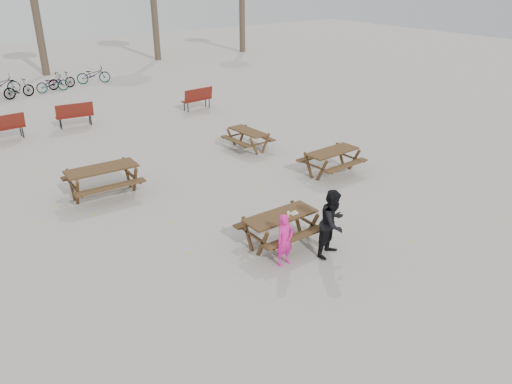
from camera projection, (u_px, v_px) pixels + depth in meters
ground at (280, 243)px, 12.15m from camera, size 80.00×80.00×0.00m
main_picnic_table at (280, 222)px, 11.91m from camera, size 1.80×1.45×0.78m
food_tray at (294, 213)px, 11.86m from camera, size 0.18×0.11×0.03m
bread_roll at (294, 212)px, 11.84m from camera, size 0.14×0.06×0.05m
soda_bottle at (288, 215)px, 11.67m from camera, size 0.07×0.07×0.17m
child at (285, 240)px, 11.05m from camera, size 0.47×0.32×1.24m
adult at (333, 223)px, 11.37m from camera, size 0.94×0.82×1.63m
picnic_table_east at (332, 162)px, 16.08m from camera, size 1.89×1.56×0.78m
picnic_table_north at (103, 182)px, 14.52m from camera, size 2.07×1.69×0.86m
picnic_table_far at (248, 140)px, 18.24m from camera, size 1.40×1.70×0.70m
park_bench_row at (62, 118)px, 20.22m from camera, size 12.19×1.21×1.03m
bicycle_row at (25, 85)px, 26.04m from camera, size 9.49×2.30×1.05m
fallen_leaves at (240, 202)px, 14.26m from camera, size 11.00×11.00×0.01m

